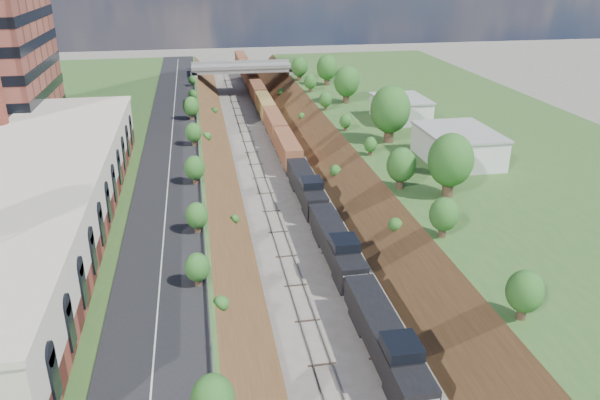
{
  "coord_description": "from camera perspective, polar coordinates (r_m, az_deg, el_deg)",
  "views": [
    {
      "loc": [
        -11.31,
        -19.62,
        31.13
      ],
      "look_at": [
        -0.71,
        39.46,
        6.0
      ],
      "focal_mm": 35.0,
      "sensor_mm": 36.0,
      "label": 1
    }
  ],
  "objects": [
    {
      "name": "rail_right_track",
      "position": [
        86.58,
        -0.24,
        1.71
      ],
      "size": [
        1.58,
        180.0,
        0.18
      ],
      "primitive_type": "cube",
      "color": "gray",
      "rests_on": "ground"
    },
    {
      "name": "white_building_far",
      "position": [
        102.63,
        9.78,
        8.68
      ],
      "size": [
        8.0,
        10.0,
        3.6
      ],
      "primitive_type": "cube",
      "color": "silver",
      "rests_on": "platform_right"
    },
    {
      "name": "platform_left",
      "position": [
        87.35,
        -23.92,
        1.56
      ],
      "size": [
        44.0,
        180.0,
        5.0
      ],
      "primitive_type": "cube",
      "color": "#325C26",
      "rests_on": "ground"
    },
    {
      "name": "overpass",
      "position": [
        144.47,
        -5.64,
        12.16
      ],
      "size": [
        24.5,
        8.3,
        7.4
      ],
      "color": "gray",
      "rests_on": "ground"
    },
    {
      "name": "road",
      "position": [
        83.89,
        -12.55,
        4.05
      ],
      "size": [
        8.0,
        180.0,
        0.1
      ],
      "primitive_type": "cube",
      "color": "black",
      "rests_on": "platform_left"
    },
    {
      "name": "embankment_right",
      "position": [
        88.35,
        5.13,
        1.99
      ],
      "size": [
        10.0,
        180.0,
        10.0
      ],
      "primitive_type": "cube",
      "rotation": [
        0.0,
        0.79,
        0.0
      ],
      "color": "brown",
      "rests_on": "ground"
    },
    {
      "name": "white_building_near",
      "position": [
        83.21,
        15.12,
        5.06
      ],
      "size": [
        9.0,
        12.0,
        4.0
      ],
      "primitive_type": "cube",
      "color": "silver",
      "rests_on": "platform_right"
    },
    {
      "name": "tree_right_large",
      "position": [
        69.49,
        14.48,
        3.74
      ],
      "size": [
        5.25,
        5.25,
        7.61
      ],
      "color": "#473323",
      "rests_on": "platform_right"
    },
    {
      "name": "tree_left_crest",
      "position": [
        46.37,
        -9.4,
        -8.92
      ],
      "size": [
        2.45,
        2.45,
        3.55
      ],
      "color": "#473323",
      "rests_on": "platform_left"
    },
    {
      "name": "platform_right",
      "position": [
        95.51,
        18.07,
        4.13
      ],
      "size": [
        44.0,
        180.0,
        5.0
      ],
      "primitive_type": "cube",
      "color": "#325C26",
      "rests_on": "ground"
    },
    {
      "name": "freight_train",
      "position": [
        115.12,
        -2.94,
        8.25
      ],
      "size": [
        2.74,
        155.46,
        4.55
      ],
      "color": "black",
      "rests_on": "ground"
    },
    {
      "name": "rail_left_track",
      "position": [
        85.9,
        -3.66,
        1.49
      ],
      "size": [
        1.58,
        180.0,
        0.18
      ],
      "primitive_type": "cube",
      "color": "gray",
      "rests_on": "ground"
    },
    {
      "name": "commercial_building",
      "position": [
        64.11,
        -24.51,
        -0.09
      ],
      "size": [
        14.3,
        62.3,
        7.0
      ],
      "color": "brown",
      "rests_on": "platform_left"
    },
    {
      "name": "guardrail",
      "position": [
        83.44,
        -9.77,
        4.53
      ],
      "size": [
        0.1,
        171.0,
        0.7
      ],
      "color": "#99999E",
      "rests_on": "platform_left"
    },
    {
      "name": "embankment_left",
      "position": [
        85.49,
        -9.26,
        1.05
      ],
      "size": [
        10.0,
        180.0,
        10.0
      ],
      "primitive_type": "cube",
      "rotation": [
        0.0,
        0.79,
        0.0
      ],
      "color": "brown",
      "rests_on": "ground"
    }
  ]
}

